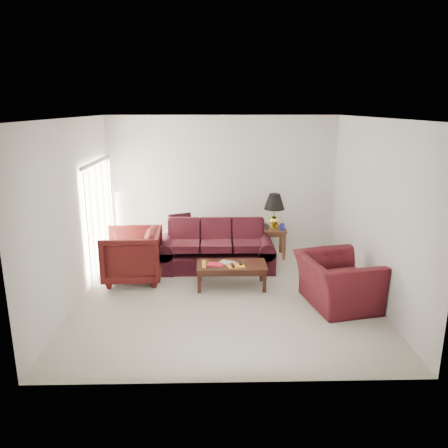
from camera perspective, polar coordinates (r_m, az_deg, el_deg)
name	(u,v)px	position (r m, az deg, el deg)	size (l,w,h in m)	color
floor	(225,295)	(7.71, 0.15, -9.22)	(5.00, 5.00, 0.00)	beige
blinds	(100,217)	(8.86, -15.91, 0.85)	(0.10, 2.00, 2.16)	silver
sofa	(216,246)	(8.75, -1.03, -2.90)	(2.30, 0.99, 0.94)	black
throw_pillow	(180,225)	(9.29, -5.74, -0.07)	(0.47, 0.13, 0.47)	black
end_table	(271,242)	(9.57, 6.22, -2.37)	(0.58, 0.58, 0.63)	#4B3119
table_lamp	(274,211)	(9.44, 6.57, 1.73)	(0.44, 0.44, 0.74)	gold
clock	(267,227)	(9.31, 5.58, -0.38)	(0.14, 0.05, 0.14)	#B8B7BC
blue_canister	(282,227)	(9.32, 7.62, -0.38)	(0.09, 0.09, 0.15)	#181BA0
picture_frame	(265,222)	(9.66, 5.39, 0.23)	(0.12, 0.02, 0.14)	silver
floor_lamp	(121,224)	(9.67, -13.26, -0.04)	(0.23, 0.23, 1.43)	silver
armchair_left	(132,255)	(8.35, -11.89, -4.02)	(1.04, 1.07, 0.97)	#3E0F0E
armchair_right	(337,281)	(7.43, 14.53, -7.25)	(1.26, 1.10, 0.82)	#440F15
coffee_table	(231,275)	(7.95, 0.96, -6.72)	(1.25, 0.63, 0.44)	black
magazine_red	(215,265)	(7.82, -1.18, -5.33)	(0.26, 0.20, 0.02)	#AF111F
magazine_white	(227,262)	(7.92, 0.40, -5.05)	(0.26, 0.19, 0.01)	beige
magazine_orange	(236,266)	(7.77, 1.51, -5.46)	(0.29, 0.22, 0.02)	orange
remote_a	(233,265)	(7.73, 1.14, -5.41)	(0.05, 0.18, 0.02)	black
remote_b	(240,263)	(7.85, 2.15, -5.09)	(0.05, 0.18, 0.02)	black
yellow_glass	(204,264)	(7.69, -2.63, -5.25)	(0.07, 0.07, 0.13)	yellow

